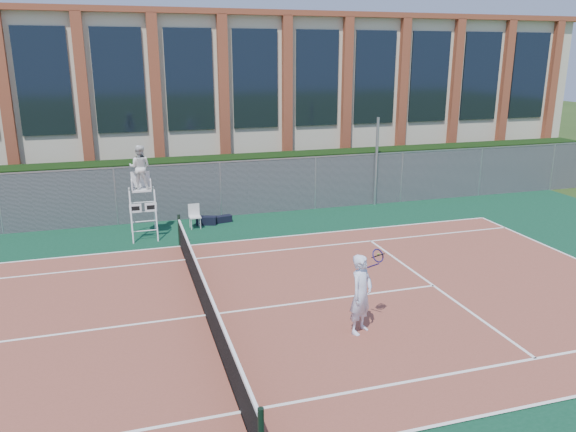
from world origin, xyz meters
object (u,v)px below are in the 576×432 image
object	(u,v)px
steel_pole	(376,162)
tennis_player	(361,294)
plastic_chair	(194,214)
umpire_chair	(140,170)

from	to	relation	value
steel_pole	tennis_player	size ratio (longest dim) A/B	1.99
steel_pole	plastic_chair	distance (m)	8.13
steel_pole	umpire_chair	world-z (taller)	steel_pole
umpire_chair	plastic_chair	xyz separation A→B (m)	(1.87, 0.51, -1.89)
steel_pole	umpire_chair	xyz separation A→B (m)	(-9.81, -1.66, 0.54)
plastic_chair	tennis_player	size ratio (longest dim) A/B	0.48
umpire_chair	tennis_player	distance (m)	10.08
tennis_player	umpire_chair	bearing A→B (deg)	116.25
plastic_chair	tennis_player	distance (m)	9.80
umpire_chair	tennis_player	bearing A→B (deg)	-63.75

